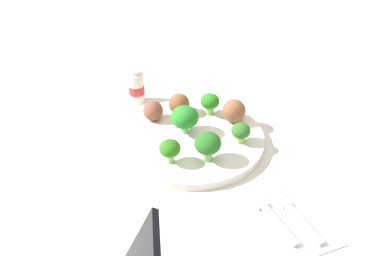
# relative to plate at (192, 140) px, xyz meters

# --- Properties ---
(ground_plane) EXTENTS (4.00, 4.00, 0.00)m
(ground_plane) POSITION_rel_plate_xyz_m (0.00, 0.00, -0.01)
(ground_plane) COLOR silver
(plate) EXTENTS (0.28, 0.28, 0.02)m
(plate) POSITION_rel_plate_xyz_m (0.00, 0.00, 0.00)
(plate) COLOR white
(plate) RESTS_ON ground_plane
(broccoli_floret_back_left) EXTENTS (0.04, 0.04, 0.05)m
(broccoli_floret_back_left) POSITION_rel_plate_xyz_m (0.05, -0.07, 0.04)
(broccoli_floret_back_left) COLOR #A2C874
(broccoli_floret_back_left) RESTS_ON plate
(broccoli_floret_far_rim) EXTENTS (0.04, 0.04, 0.04)m
(broccoli_floret_far_rim) POSITION_rel_plate_xyz_m (-0.06, -0.07, 0.03)
(broccoli_floret_far_rim) COLOR #A8C666
(broccoli_floret_far_rim) RESTS_ON plate
(broccoli_floret_mid_right) EXTENTS (0.05, 0.05, 0.06)m
(broccoli_floret_mid_right) POSITION_rel_plate_xyz_m (0.02, 0.01, 0.04)
(broccoli_floret_mid_right) COLOR #A1C372
(broccoli_floret_mid_right) RESTS_ON plate
(broccoli_floret_near_rim) EXTENTS (0.05, 0.05, 0.06)m
(broccoli_floret_near_rim) POSITION_rel_plate_xyz_m (-0.08, 0.01, 0.04)
(broccoli_floret_near_rim) COLOR #8FC371
(broccoli_floret_near_rim) RESTS_ON plate
(broccoli_floret_center) EXTENTS (0.04, 0.04, 0.05)m
(broccoli_floret_center) POSITION_rel_plate_xyz_m (-0.05, 0.07, 0.04)
(broccoli_floret_center) COLOR #98C576
(broccoli_floret_center) RESTS_ON plate
(meatball_mid_left) EXTENTS (0.05, 0.05, 0.05)m
(meatball_mid_left) POSITION_rel_plate_xyz_m (0.01, -0.10, 0.03)
(meatball_mid_left) COLOR brown
(meatball_mid_left) RESTS_ON plate
(meatball_near_rim) EXTENTS (0.04, 0.04, 0.04)m
(meatball_near_rim) POSITION_rel_plate_xyz_m (0.09, -0.02, 0.03)
(meatball_near_rim) COLOR brown
(meatball_near_rim) RESTS_ON plate
(meatball_mid_right) EXTENTS (0.04, 0.04, 0.04)m
(meatball_mid_right) POSITION_rel_plate_xyz_m (0.09, 0.04, 0.03)
(meatball_mid_right) COLOR brown
(meatball_mid_right) RESTS_ON plate
(napkin) EXTENTS (0.18, 0.14, 0.01)m
(napkin) POSITION_rel_plate_xyz_m (-0.25, -0.03, -0.01)
(napkin) COLOR white
(napkin) RESTS_ON ground_plane
(fork) EXTENTS (0.12, 0.02, 0.01)m
(fork) POSITION_rel_plate_xyz_m (-0.24, -0.01, -0.00)
(fork) COLOR silver
(fork) RESTS_ON napkin
(knife) EXTENTS (0.15, 0.02, 0.01)m
(knife) POSITION_rel_plate_xyz_m (-0.25, -0.05, -0.00)
(knife) COLOR silver
(knife) RESTS_ON napkin
(yogurt_bottle) EXTENTS (0.03, 0.03, 0.08)m
(yogurt_bottle) POSITION_rel_plate_xyz_m (0.20, 0.03, 0.03)
(yogurt_bottle) COLOR white
(yogurt_bottle) RESTS_ON ground_plane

